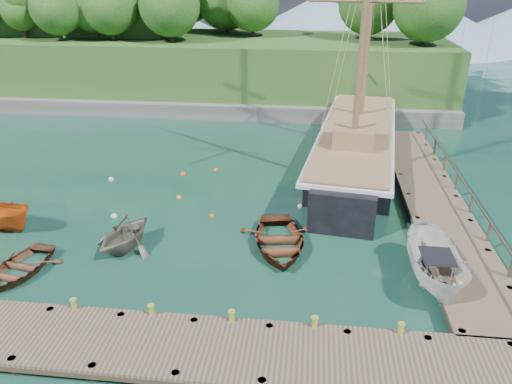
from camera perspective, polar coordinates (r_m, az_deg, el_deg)
ground at (r=23.53m, az=-5.62°, el=-7.43°), size 160.00×160.00×0.00m
dock_near at (r=17.83m, az=-3.52°, el=-17.71°), size 20.00×3.20×1.10m
dock_east at (r=29.87m, az=19.45°, el=-0.60°), size 3.20×24.00×1.10m
bollard_0 at (r=20.82m, az=-19.78°, el=-13.77°), size 0.26×0.26×0.45m
bollard_1 at (r=19.78m, az=-11.66°, el=-14.94°), size 0.26×0.26×0.45m
bollard_2 at (r=19.15m, az=-2.75°, el=-15.88°), size 0.26×0.26×0.45m
bollard_3 at (r=18.99m, az=6.62°, el=-16.47°), size 0.26×0.26×0.45m
bollard_4 at (r=19.29m, az=15.94°, el=-16.65°), size 0.26×0.26×0.45m
rowboat_0 at (r=24.64m, az=-25.46°, el=-8.39°), size 3.35×4.29×0.81m
rowboat_1 at (r=24.95m, az=-14.62°, el=-6.18°), size 3.96×4.27×1.85m
rowboat_2 at (r=24.17m, az=2.58°, el=-6.38°), size 4.36×5.55×1.04m
motorboat_orange at (r=29.03m, az=-27.25°, el=-3.73°), size 4.60×2.63×1.67m
cabin_boat_white at (r=22.86m, az=19.54°, el=-9.97°), size 2.21×5.46×2.08m
schooner at (r=34.31m, az=11.31°, el=4.75°), size 7.36×26.68×19.44m
mooring_buoy_0 at (r=28.06m, az=-15.88°, el=-2.73°), size 0.34×0.34×0.34m
mooring_buoy_1 at (r=29.47m, az=-8.77°, el=-0.68°), size 0.30×0.30×0.30m
mooring_buoy_2 at (r=27.12m, az=-5.02°, el=-2.81°), size 0.28×0.28×0.28m
mooring_buoy_3 at (r=28.19m, az=5.07°, el=-1.69°), size 0.30×0.30×0.30m
mooring_buoy_4 at (r=32.73m, az=-8.31°, el=1.98°), size 0.33×0.33×0.33m
mooring_buoy_5 at (r=33.16m, az=-4.59°, el=2.47°), size 0.30×0.30×0.30m
mooring_buoy_6 at (r=32.89m, az=-16.21°, el=1.34°), size 0.35×0.35×0.35m
headland at (r=54.17m, az=-12.77°, el=16.67°), size 51.00×19.31×12.90m
distant_ridge at (r=89.83m, az=6.79°, el=19.22°), size 117.00×40.00×10.00m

